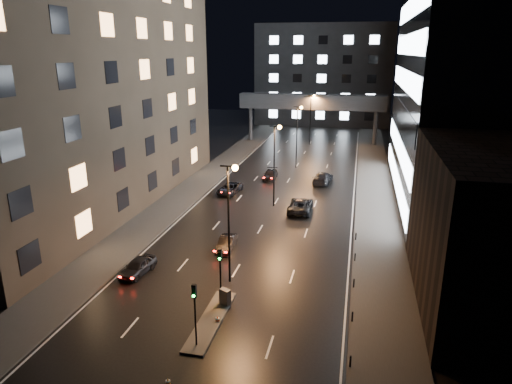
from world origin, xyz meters
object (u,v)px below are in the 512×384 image
at_px(car_away_b, 227,243).
at_px(car_away_d, 270,175).
at_px(car_toward_b, 323,178).
at_px(car_away_a, 138,267).
at_px(car_toward_a, 300,205).
at_px(car_away_c, 230,188).
at_px(utility_cabinet, 225,297).

xyz_separation_m(car_away_b, car_away_d, (-0.74, 26.09, 0.02)).
height_order(car_away_b, car_toward_b, car_toward_b).
xyz_separation_m(car_away_a, car_toward_a, (11.66, 19.21, 0.09)).
height_order(car_away_c, utility_cabinet, car_away_c).
bearing_deg(car_away_d, car_toward_a, -67.64).
bearing_deg(car_away_d, utility_cabinet, -87.23).
height_order(car_away_b, car_toward_a, car_toward_a).
xyz_separation_m(car_away_c, car_toward_a, (10.32, -5.13, 0.11)).
bearing_deg(car_away_b, car_away_a, -135.36).
xyz_separation_m(car_away_b, car_toward_a, (5.58, 12.64, 0.15)).
distance_m(car_away_b, utility_cabinet, 10.19).
relative_size(car_away_a, car_toward_b, 0.73).
xyz_separation_m(car_away_a, car_away_c, (1.34, 24.34, -0.01)).
relative_size(car_away_a, car_away_c, 0.83).
distance_m(car_away_a, car_away_c, 24.38).
xyz_separation_m(car_away_c, utility_cabinet, (7.50, -27.58, 0.06)).
bearing_deg(car_toward_a, utility_cabinet, 82.59).
bearing_deg(utility_cabinet, car_toward_a, 107.58).
distance_m(car_away_a, car_away_b, 8.96).
bearing_deg(car_away_c, car_toward_b, 40.79).
distance_m(car_toward_b, utility_cabinet, 35.63).
relative_size(car_away_d, car_toward_a, 0.80).
bearing_deg(car_away_b, car_toward_b, 71.78).
relative_size(car_away_a, utility_cabinet, 3.42).
relative_size(car_away_b, car_toward_b, 0.70).
relative_size(car_away_c, car_away_d, 1.08).
bearing_deg(car_away_a, car_toward_b, 75.26).
relative_size(car_toward_b, utility_cabinet, 4.67).
bearing_deg(utility_cabinet, car_away_c, 129.95).
bearing_deg(car_toward_b, car_away_c, 39.11).
distance_m(car_away_b, car_away_d, 26.10).
distance_m(car_away_a, utility_cabinet, 9.42).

